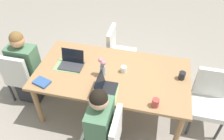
{
  "coord_description": "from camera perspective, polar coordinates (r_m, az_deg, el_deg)",
  "views": [
    {
      "loc": [
        -0.51,
        2.16,
        2.78
      ],
      "look_at": [
        0.0,
        0.0,
        0.8
      ],
      "focal_mm": 36.22,
      "sensor_mm": 36.0,
      "label": 1
    }
  ],
  "objects": [
    {
      "name": "ground_plane",
      "position": [
        3.56,
        -0.0,
        -9.68
      ],
      "size": [
        10.0,
        10.0,
        0.0
      ],
      "primitive_type": "plane",
      "color": "gray"
    },
    {
      "name": "dining_table",
      "position": [
        3.05,
        -0.0,
        -1.7
      ],
      "size": [
        2.04,
        1.07,
        0.75
      ],
      "color": "#9E754C",
      "rests_on": "ground_plane"
    },
    {
      "name": "chair_far_left_near",
      "position": [
        2.68,
        -1.62,
        -16.86
      ],
      "size": [
        0.44,
        0.44,
        0.9
      ],
      "color": "silver",
      "rests_on": "ground_plane"
    },
    {
      "name": "person_far_left_near",
      "position": [
        2.69,
        -2.9,
        -15.17
      ],
      "size": [
        0.36,
        0.4,
        1.19
      ],
      "color": "#2D2D33",
      "rests_on": "ground_plane"
    },
    {
      "name": "chair_head_right_left_mid",
      "position": [
        3.61,
        -21.94,
        -1.09
      ],
      "size": [
        0.44,
        0.44,
        0.9
      ],
      "color": "silver",
      "rests_on": "ground_plane"
    },
    {
      "name": "person_head_right_left_mid",
      "position": [
        3.61,
        -20.67,
        -0.15
      ],
      "size": [
        0.4,
        0.36,
        1.19
      ],
      "color": "#2D2D33",
      "rests_on": "ground_plane"
    },
    {
      "name": "chair_near_left_far",
      "position": [
        3.8,
        1.52,
        4.88
      ],
      "size": [
        0.44,
        0.44,
        0.9
      ],
      "color": "silver",
      "rests_on": "ground_plane"
    },
    {
      "name": "chair_head_left_right_near",
      "position": [
        3.29,
        23.2,
        -6.55
      ],
      "size": [
        0.44,
        0.44,
        0.9
      ],
      "color": "silver",
      "rests_on": "ground_plane"
    },
    {
      "name": "flower_vase",
      "position": [
        2.88,
        -2.41,
        1.0
      ],
      "size": [
        0.11,
        0.09,
        0.27
      ],
      "color": "#8EA8B7",
      "rests_on": "dining_table"
    },
    {
      "name": "placemat_far_left_near",
      "position": [
        2.75,
        -1.37,
        -5.81
      ],
      "size": [
        0.28,
        0.38,
        0.0
      ],
      "primitive_type": "cube",
      "rotation": [
        0.0,
        0.0,
        -1.5
      ],
      "color": "#7FAD70",
      "rests_on": "dining_table"
    },
    {
      "name": "placemat_head_right_left_mid",
      "position": [
        3.16,
        -10.92,
        1.03
      ],
      "size": [
        0.37,
        0.27,
        0.0
      ],
      "primitive_type": "cube",
      "rotation": [
        0.0,
        0.0,
        3.17
      ],
      "color": "#7FAD70",
      "rests_on": "dining_table"
    },
    {
      "name": "laptop_far_left_near",
      "position": [
        2.74,
        -1.83,
        -4.74
      ],
      "size": [
        0.22,
        0.32,
        0.21
      ],
      "color": "black",
      "rests_on": "dining_table"
    },
    {
      "name": "laptop_head_right_left_mid",
      "position": [
        3.14,
        -10.14,
        1.83
      ],
      "size": [
        0.32,
        0.22,
        0.21
      ],
      "color": "#38383D",
      "rests_on": "dining_table"
    },
    {
      "name": "coffee_mug_near_left",
      "position": [
        3.02,
        17.23,
        -1.36
      ],
      "size": [
        0.08,
        0.08,
        0.11
      ],
      "primitive_type": "cylinder",
      "color": "#232328",
      "rests_on": "dining_table"
    },
    {
      "name": "coffee_mug_near_right",
      "position": [
        2.62,
        10.9,
        -8.12
      ],
      "size": [
        0.08,
        0.08,
        0.11
      ],
      "primitive_type": "cylinder",
      "color": "#AD3D38",
      "rests_on": "dining_table"
    },
    {
      "name": "coffee_mug_centre_left",
      "position": [
        3.0,
        2.97,
        0.19
      ],
      "size": [
        0.08,
        0.08,
        0.09
      ],
      "primitive_type": "cylinder",
      "color": "white",
      "rests_on": "dining_table"
    },
    {
      "name": "book_red_cover",
      "position": [
        2.99,
        -17.28,
        -2.96
      ],
      "size": [
        0.23,
        0.19,
        0.03
      ],
      "primitive_type": "cube",
      "rotation": [
        0.0,
        0.0,
        -0.29
      ],
      "color": "#335693",
      "rests_on": "dining_table"
    }
  ]
}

